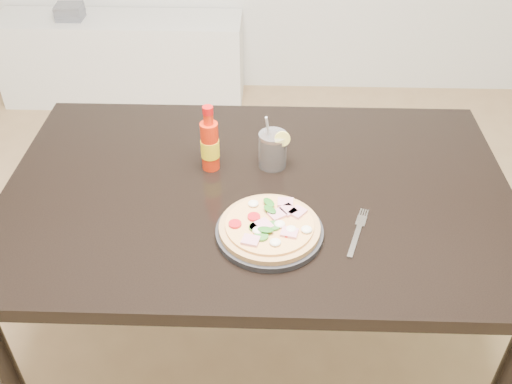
{
  "coord_description": "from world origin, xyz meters",
  "views": [
    {
      "loc": [
        0.08,
        -1.01,
        1.72
      ],
      "look_at": [
        0.05,
        0.11,
        0.83
      ],
      "focal_mm": 40.0,
      "sensor_mm": 36.0,
      "label": 1
    }
  ],
  "objects_px": {
    "pizza": "(270,226)",
    "media_console": "(123,60)",
    "hot_sauce_bottle": "(210,144)",
    "fork": "(358,231)",
    "plate": "(269,232)",
    "cola_cup": "(273,150)",
    "dining_table": "(257,211)"
  },
  "relations": [
    {
      "from": "hot_sauce_bottle",
      "to": "plate",
      "type": "bearing_deg",
      "value": -58.55
    },
    {
      "from": "dining_table",
      "to": "cola_cup",
      "type": "bearing_deg",
      "value": 69.81
    },
    {
      "from": "fork",
      "to": "pizza",
      "type": "bearing_deg",
      "value": -157.64
    },
    {
      "from": "pizza",
      "to": "media_console",
      "type": "relative_size",
      "value": 0.18
    },
    {
      "from": "pizza",
      "to": "plate",
      "type": "bearing_deg",
      "value": 163.12
    },
    {
      "from": "fork",
      "to": "media_console",
      "type": "bearing_deg",
      "value": 136.49
    },
    {
      "from": "dining_table",
      "to": "plate",
      "type": "xyz_separation_m",
      "value": [
        0.04,
        -0.19,
        0.09
      ]
    },
    {
      "from": "fork",
      "to": "media_console",
      "type": "xyz_separation_m",
      "value": [
        -1.1,
        2.02,
        -0.5
      ]
    },
    {
      "from": "media_console",
      "to": "dining_table",
      "type": "bearing_deg",
      "value": -65.35
    },
    {
      "from": "plate",
      "to": "fork",
      "type": "relative_size",
      "value": 1.46
    },
    {
      "from": "plate",
      "to": "cola_cup",
      "type": "xyz_separation_m",
      "value": [
        0.0,
        0.3,
        0.04
      ]
    },
    {
      "from": "plate",
      "to": "cola_cup",
      "type": "bearing_deg",
      "value": 89.1
    },
    {
      "from": "cola_cup",
      "to": "fork",
      "type": "bearing_deg",
      "value": -52.33
    },
    {
      "from": "cola_cup",
      "to": "plate",
      "type": "bearing_deg",
      "value": -90.9
    },
    {
      "from": "pizza",
      "to": "cola_cup",
      "type": "relative_size",
      "value": 1.45
    },
    {
      "from": "dining_table",
      "to": "pizza",
      "type": "relative_size",
      "value": 5.59
    },
    {
      "from": "pizza",
      "to": "dining_table",
      "type": "bearing_deg",
      "value": 101.01
    },
    {
      "from": "dining_table",
      "to": "pizza",
      "type": "bearing_deg",
      "value": -78.99
    },
    {
      "from": "pizza",
      "to": "media_console",
      "type": "distance_m",
      "value": 2.28
    },
    {
      "from": "dining_table",
      "to": "cola_cup",
      "type": "height_order",
      "value": "cola_cup"
    },
    {
      "from": "dining_table",
      "to": "hot_sauce_bottle",
      "type": "bearing_deg",
      "value": 145.94
    },
    {
      "from": "plate",
      "to": "media_console",
      "type": "relative_size",
      "value": 0.19
    },
    {
      "from": "pizza",
      "to": "hot_sauce_bottle",
      "type": "relative_size",
      "value": 1.26
    },
    {
      "from": "media_console",
      "to": "pizza",
      "type": "bearing_deg",
      "value": -66.53
    },
    {
      "from": "fork",
      "to": "hot_sauce_bottle",
      "type": "bearing_deg",
      "value": 163.98
    },
    {
      "from": "plate",
      "to": "pizza",
      "type": "distance_m",
      "value": 0.02
    },
    {
      "from": "dining_table",
      "to": "fork",
      "type": "distance_m",
      "value": 0.32
    },
    {
      "from": "dining_table",
      "to": "cola_cup",
      "type": "distance_m",
      "value": 0.18
    },
    {
      "from": "hot_sauce_bottle",
      "to": "pizza",
      "type": "bearing_deg",
      "value": -58.41
    },
    {
      "from": "hot_sauce_bottle",
      "to": "media_console",
      "type": "relative_size",
      "value": 0.14
    },
    {
      "from": "dining_table",
      "to": "fork",
      "type": "height_order",
      "value": "fork"
    },
    {
      "from": "cola_cup",
      "to": "fork",
      "type": "height_order",
      "value": "cola_cup"
    }
  ]
}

